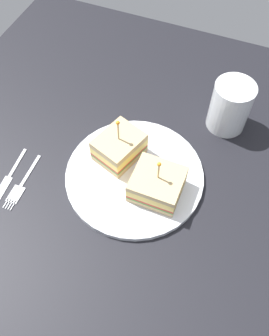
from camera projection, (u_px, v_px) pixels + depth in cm
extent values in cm
cube|color=black|center=(134.00, 180.00, 69.80)|extent=(93.87, 93.87, 2.00)
cylinder|color=white|center=(134.00, 175.00, 68.49)|extent=(25.93, 25.93, 1.12)
cube|color=tan|center=(120.00, 153.00, 69.79)|extent=(10.33, 9.33, 1.33)
cube|color=#478438|center=(119.00, 150.00, 69.06)|extent=(10.33, 9.33, 0.40)
cube|color=red|center=(119.00, 149.00, 68.69)|extent=(10.33, 9.33, 0.50)
cube|color=#F4D666|center=(119.00, 146.00, 67.79)|extent=(10.33, 9.33, 1.65)
cube|color=tan|center=(119.00, 141.00, 66.54)|extent=(10.33, 9.33, 1.33)
cylinder|color=tan|center=(118.00, 132.00, 64.40)|extent=(0.30, 0.30, 5.10)
sphere|color=orange|center=(118.00, 123.00, 62.26)|extent=(0.70, 0.70, 0.70)
cube|color=tan|center=(157.00, 189.00, 65.57)|extent=(8.05, 8.74, 1.11)
cube|color=#478438|center=(157.00, 187.00, 64.93)|extent=(8.05, 8.74, 0.40)
cube|color=red|center=(157.00, 186.00, 64.55)|extent=(8.05, 8.74, 0.50)
cube|color=#F4D666|center=(157.00, 183.00, 63.67)|extent=(8.05, 8.74, 1.60)
cube|color=tan|center=(158.00, 179.00, 62.53)|extent=(8.05, 8.74, 1.11)
cylinder|color=tan|center=(158.00, 172.00, 60.62)|extent=(0.30, 0.30, 4.56)
sphere|color=orange|center=(159.00, 164.00, 58.70)|extent=(0.70, 0.70, 0.70)
cylinder|color=gold|center=(228.00, 113.00, 73.37)|extent=(7.00, 7.00, 6.54)
cylinder|color=white|center=(230.00, 106.00, 71.69)|extent=(7.95, 7.95, 10.52)
cube|color=silver|center=(30.00, 170.00, 69.56)|extent=(7.46, 0.85, 0.35)
cube|color=silver|center=(16.00, 194.00, 66.74)|extent=(3.67, 2.32, 0.35)
cube|color=silver|center=(6.00, 203.00, 65.76)|extent=(2.00, 0.25, 0.35)
cube|color=silver|center=(8.00, 204.00, 65.66)|extent=(2.00, 0.25, 0.35)
cube|color=silver|center=(11.00, 205.00, 65.57)|extent=(2.00, 0.25, 0.35)
cube|color=silver|center=(13.00, 205.00, 65.48)|extent=(2.00, 0.25, 0.35)
cube|color=silver|center=(15.00, 166.00, 70.12)|extent=(8.51, 1.28, 0.35)
cube|color=silver|center=(0.00, 192.00, 66.98)|extent=(7.10, 2.06, 0.24)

